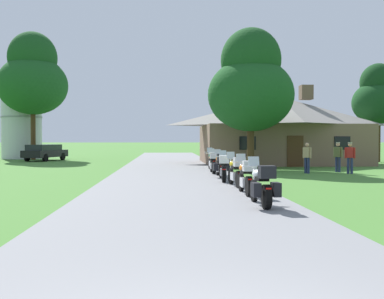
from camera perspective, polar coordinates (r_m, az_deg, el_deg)
ground_plane at (r=23.57m, az=-2.25°, el=-3.23°), size 500.00×500.00×0.00m
asphalt_driveway at (r=21.58m, az=-2.14°, el=-3.57°), size 6.40×80.00×0.06m
motorcycle_white_nearest_to_camera at (r=12.35m, az=8.71°, el=-4.52°), size 0.73×2.08×1.30m
motorcycle_orange_second_in_row at (r=15.01m, az=6.71°, el=-3.44°), size 0.66×2.08×1.30m
motorcycle_yellow_third_in_row at (r=17.46m, az=5.46°, el=-2.78°), size 0.66×2.08×1.30m
motorcycle_green_fourth_in_row at (r=19.63m, az=3.94°, el=-2.33°), size 0.68×2.08×1.30m
motorcycle_orange_fifth_in_row at (r=21.87m, az=3.51°, el=-1.99°), size 0.72×2.08×1.30m
motorcycle_yellow_sixth_in_row at (r=24.24m, az=2.61°, el=-1.64°), size 0.66×2.08×1.30m
motorcycle_green_farthest_in_row at (r=26.76m, az=2.51°, el=-1.37°), size 0.66×2.08×1.30m
stone_lodge at (r=35.70m, az=10.80°, el=2.49°), size 12.23×9.14×6.00m
bystander_olive_shirt_near_lodge at (r=27.07m, az=17.70°, el=-0.70°), size 0.39×0.45×1.69m
bystander_red_shirt_beside_signpost at (r=26.07m, az=19.07°, el=-0.78°), size 0.48×0.37×1.69m
bystander_tan_shirt_by_tree at (r=25.62m, az=14.12°, el=-0.82°), size 0.39×0.46×1.67m
tree_right_of_lodge at (r=40.48m, az=22.14°, el=6.08°), size 4.13×4.13×8.04m
tree_left_far at (r=44.58m, az=-19.20°, el=8.49°), size 6.26×6.26×11.62m
tree_by_lodge_front at (r=28.65m, az=7.32°, el=8.01°), size 5.29×5.29×8.69m
metal_silo_distant at (r=46.88m, az=-20.44°, el=4.35°), size 3.82×3.82×8.84m
parked_black_suv_far_left at (r=41.52m, az=-17.82°, el=-0.27°), size 3.09×4.94×1.40m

